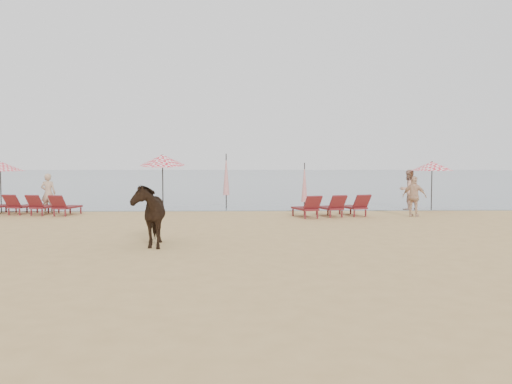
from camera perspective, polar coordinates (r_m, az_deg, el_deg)
ground at (r=11.25m, az=0.72°, el=-7.06°), size 120.00×120.00×0.00m
sea at (r=91.08m, az=-1.32°, el=1.99°), size 160.00×140.00×0.06m
lounger_cluster_left at (r=21.53m, az=-24.33°, el=-1.37°), size 3.76×2.23×0.56m
lounger_cluster_right at (r=19.10m, az=8.64°, el=-1.62°), size 2.96×2.25×0.58m
umbrella_open_left_a at (r=22.89m, az=-27.20°, el=2.63°), size 1.87×1.87×2.12m
umbrella_open_left_b at (r=22.39m, az=-10.64°, el=3.62°), size 1.97×2.01×2.52m
umbrella_open_right at (r=22.60m, az=19.48°, el=2.81°), size 1.74×1.74×2.12m
umbrella_closed_left at (r=22.50m, az=-3.43°, el=1.98°), size 0.30×0.30×2.46m
umbrella_closed_right at (r=19.80m, az=5.56°, el=1.06°), size 0.25×0.25×2.05m
cow at (r=12.50m, az=-12.24°, el=-2.52°), size 1.19×1.96×1.54m
beachgoer_left at (r=22.05m, az=-22.65°, el=-0.13°), size 0.59×0.39×1.62m
beachgoer_right_a at (r=22.64m, az=17.03°, el=0.23°), size 1.02×0.90×1.75m
beachgoer_right_b at (r=19.83m, az=17.65°, el=-0.49°), size 0.95×0.84×1.54m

